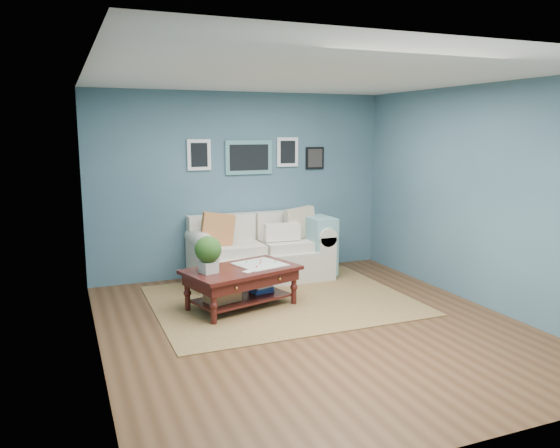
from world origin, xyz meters
TOP-DOWN VIEW (x-y plane):
  - room_shell at (0.01, 0.06)m, footprint 5.00×5.02m
  - area_rug at (0.02, 0.98)m, footprint 3.18×2.54m
  - loveseat at (0.20, 2.03)m, footprint 2.04×0.93m
  - coffee_table at (-0.61, 0.89)m, footprint 1.50×1.12m

SIDE VIEW (x-z plane):
  - area_rug at x=0.02m, z-range 0.00..0.01m
  - coffee_table at x=-0.61m, z-range -0.05..0.88m
  - loveseat at x=0.20m, z-range -0.10..0.95m
  - room_shell at x=0.01m, z-range 0.01..2.71m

